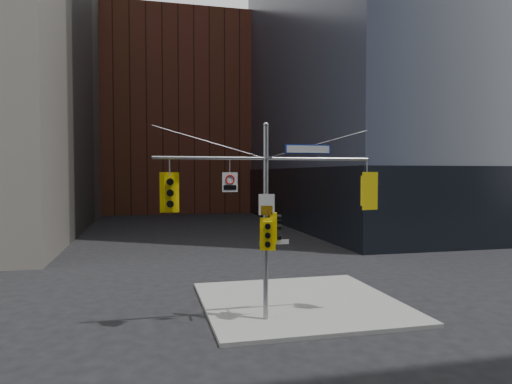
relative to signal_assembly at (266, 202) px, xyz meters
name	(u,v)px	position (x,y,z in m)	size (l,w,h in m)	color
ground	(281,343)	(0.00, -1.99, -4.42)	(160.00, 160.00, 0.00)	black
sidewalk_corner	(300,302)	(2.00, 2.01, -4.34)	(8.00, 8.00, 0.15)	gray
podium_ne	(436,195)	(28.00, 30.01, -1.42)	(36.40, 36.40, 6.00)	black
brick_midrise	(174,118)	(0.00, 56.01, 9.58)	(26.00, 20.00, 28.00)	brown
signal_assembly	(266,202)	(0.00, 0.00, 0.00)	(8.00, 0.80, 7.30)	gray
traffic_light_west_arm	(170,193)	(-3.41, 0.01, 0.38)	(0.67, 0.52, 1.40)	yellow
traffic_light_east_arm	(367,191)	(3.98, 0.00, 0.38)	(0.68, 0.60, 1.43)	yellow
traffic_light_pole_side	(274,227)	(0.32, 0.00, -0.92)	(0.46, 0.39, 1.08)	yellow
traffic_light_pole_front	(268,235)	(0.00, -0.27, -1.14)	(0.56, 0.52, 1.19)	yellow
street_sign_blade	(308,149)	(1.60, 0.00, 1.93)	(1.76, 0.10, 0.34)	#102A99
regulatory_sign_arm	(230,182)	(-1.32, -0.02, 0.75)	(0.56, 0.10, 0.70)	silver
regulatory_sign_pole	(267,205)	(0.00, -0.11, -0.09)	(0.58, 0.10, 0.75)	silver
street_blade_ew	(278,242)	(0.45, 0.01, -1.46)	(0.83, 0.07, 0.17)	silver
street_blade_ns	(263,245)	(0.00, 0.46, -1.62)	(0.11, 0.77, 0.16)	#145926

